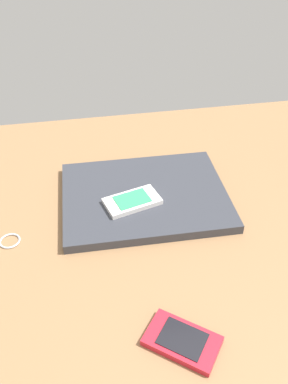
{
  "coord_description": "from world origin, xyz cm",
  "views": [
    {
      "loc": [
        -11.33,
        -57.38,
        54.88
      ],
      "look_at": [
        -0.15,
        3.89,
        5.0
      ],
      "focal_mm": 37.97,
      "sensor_mm": 36.0,
      "label": 1
    }
  ],
  "objects_px": {
    "cell_phone_on_laptop": "(132,201)",
    "cell_phone_on_desk": "(182,341)",
    "laptop_closed": "(144,196)",
    "key_ring": "(10,241)"
  },
  "relations": [
    {
      "from": "cell_phone_on_laptop",
      "to": "cell_phone_on_desk",
      "type": "bearing_deg",
      "value": -85.28
    },
    {
      "from": "cell_phone_on_desk",
      "to": "key_ring",
      "type": "bearing_deg",
      "value": 135.65
    },
    {
      "from": "cell_phone_on_desk",
      "to": "laptop_closed",
      "type": "bearing_deg",
      "value": 89.31
    },
    {
      "from": "laptop_closed",
      "to": "cell_phone_on_desk",
      "type": "relative_size",
      "value": 2.75
    },
    {
      "from": "laptop_closed",
      "to": "key_ring",
      "type": "xyz_separation_m",
      "value": [
        -0.26,
        -0.07,
        -0.01
      ]
    },
    {
      "from": "laptop_closed",
      "to": "cell_phone_on_desk",
      "type": "distance_m",
      "value": 0.32
    },
    {
      "from": "laptop_closed",
      "to": "key_ring",
      "type": "height_order",
      "value": "laptop_closed"
    },
    {
      "from": "laptop_closed",
      "to": "cell_phone_on_laptop",
      "type": "height_order",
      "value": "cell_phone_on_laptop"
    },
    {
      "from": "laptop_closed",
      "to": "cell_phone_on_laptop",
      "type": "distance_m",
      "value": 0.04
    },
    {
      "from": "cell_phone_on_laptop",
      "to": "cell_phone_on_desk",
      "type": "xyz_separation_m",
      "value": [
        0.02,
        -0.29,
        -0.02
      ]
    }
  ]
}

